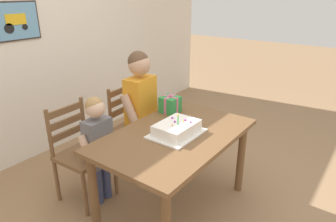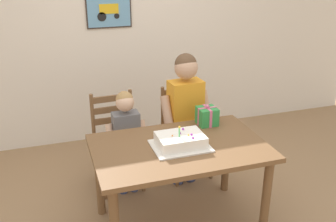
{
  "view_description": "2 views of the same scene",
  "coord_description": "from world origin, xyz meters",
  "px_view_note": "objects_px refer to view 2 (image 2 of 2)",
  "views": [
    {
      "loc": [
        -1.85,
        -1.3,
        1.85
      ],
      "look_at": [
        0.03,
        0.09,
        0.92
      ],
      "focal_mm": 32.57,
      "sensor_mm": 36.0,
      "label": 1
    },
    {
      "loc": [
        -0.92,
        -2.54,
        2.15
      ],
      "look_at": [
        -0.02,
        0.22,
        0.96
      ],
      "focal_mm": 41.26,
      "sensor_mm": 36.0,
      "label": 2
    }
  ],
  "objects_px": {
    "dining_table": "(179,157)",
    "birthday_cake": "(181,141)",
    "chair_right": "(185,131)",
    "gift_box_red_large": "(207,116)",
    "child_younger": "(126,133)",
    "chair_left": "(117,141)",
    "child_older": "(185,108)"
  },
  "relations": [
    {
      "from": "child_older",
      "to": "child_younger",
      "type": "bearing_deg",
      "value": 179.93
    },
    {
      "from": "dining_table",
      "to": "chair_right",
      "type": "distance_m",
      "value": 0.89
    },
    {
      "from": "dining_table",
      "to": "child_older",
      "type": "relative_size",
      "value": 1.03
    },
    {
      "from": "child_older",
      "to": "child_younger",
      "type": "height_order",
      "value": "child_older"
    },
    {
      "from": "child_older",
      "to": "chair_left",
      "type": "bearing_deg",
      "value": 163.35
    },
    {
      "from": "birthday_cake",
      "to": "chair_right",
      "type": "height_order",
      "value": "birthday_cake"
    },
    {
      "from": "birthday_cake",
      "to": "chair_right",
      "type": "bearing_deg",
      "value": 66.86
    },
    {
      "from": "birthday_cake",
      "to": "child_younger",
      "type": "relative_size",
      "value": 0.43
    },
    {
      "from": "dining_table",
      "to": "chair_left",
      "type": "relative_size",
      "value": 1.48
    },
    {
      "from": "gift_box_red_large",
      "to": "child_younger",
      "type": "distance_m",
      "value": 0.76
    },
    {
      "from": "chair_right",
      "to": "child_younger",
      "type": "relative_size",
      "value": 0.9
    },
    {
      "from": "dining_table",
      "to": "chair_right",
      "type": "relative_size",
      "value": 1.48
    },
    {
      "from": "gift_box_red_large",
      "to": "child_younger",
      "type": "xyz_separation_m",
      "value": [
        -0.66,
        0.3,
        -0.21
      ]
    },
    {
      "from": "child_younger",
      "to": "dining_table",
      "type": "bearing_deg",
      "value": -64.03
    },
    {
      "from": "child_older",
      "to": "child_younger",
      "type": "xyz_separation_m",
      "value": [
        -0.57,
        0.0,
        -0.18
      ]
    },
    {
      "from": "chair_right",
      "to": "dining_table",
      "type": "bearing_deg",
      "value": -113.76
    },
    {
      "from": "dining_table",
      "to": "birthday_cake",
      "type": "distance_m",
      "value": 0.16
    },
    {
      "from": "birthday_cake",
      "to": "gift_box_red_large",
      "type": "bearing_deg",
      "value": 42.38
    },
    {
      "from": "chair_right",
      "to": "gift_box_red_large",
      "type": "bearing_deg",
      "value": -88.35
    },
    {
      "from": "chair_left",
      "to": "child_older",
      "type": "distance_m",
      "value": 0.74
    },
    {
      "from": "birthday_cake",
      "to": "chair_left",
      "type": "distance_m",
      "value": 0.95
    },
    {
      "from": "dining_table",
      "to": "chair_left",
      "type": "xyz_separation_m",
      "value": [
        -0.36,
        0.8,
        -0.18
      ]
    },
    {
      "from": "dining_table",
      "to": "gift_box_red_large",
      "type": "height_order",
      "value": "gift_box_red_large"
    },
    {
      "from": "chair_left",
      "to": "child_younger",
      "type": "xyz_separation_m",
      "value": [
        0.06,
        -0.19,
        0.16
      ]
    },
    {
      "from": "chair_left",
      "to": "child_younger",
      "type": "distance_m",
      "value": 0.25
    },
    {
      "from": "dining_table",
      "to": "child_older",
      "type": "bearing_deg",
      "value": 65.65
    },
    {
      "from": "dining_table",
      "to": "gift_box_red_large",
      "type": "xyz_separation_m",
      "value": [
        0.37,
        0.31,
        0.18
      ]
    },
    {
      "from": "child_older",
      "to": "gift_box_red_large",
      "type": "bearing_deg",
      "value": -73.15
    },
    {
      "from": "dining_table",
      "to": "gift_box_red_large",
      "type": "relative_size",
      "value": 7.18
    },
    {
      "from": "chair_left",
      "to": "child_older",
      "type": "height_order",
      "value": "child_older"
    },
    {
      "from": "gift_box_red_large",
      "to": "chair_left",
      "type": "xyz_separation_m",
      "value": [
        -0.72,
        0.49,
        -0.36
      ]
    },
    {
      "from": "birthday_cake",
      "to": "chair_right",
      "type": "xyz_separation_m",
      "value": [
        0.35,
        0.82,
        -0.33
      ]
    }
  ]
}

